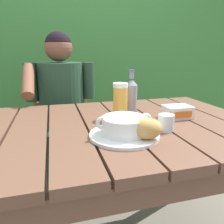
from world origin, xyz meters
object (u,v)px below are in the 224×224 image
chair_near_diner (63,126)px  beer_bottle (131,95)px  person_eating (62,104)px  water_glass_small (166,123)px  beer_glass (120,101)px  table_knife (145,123)px  serving_plate (124,135)px  butter_tub (178,112)px  bread_roll (147,129)px  soup_bowl (124,125)px

chair_near_diner → beer_bottle: (0.33, -0.73, 0.38)m
person_eating → water_glass_small: person_eating is taller
beer_glass → table_knife: bearing=-57.3°
serving_plate → person_eating: bearing=103.0°
serving_plate → water_glass_small: 0.18m
beer_bottle → butter_tub: (0.18, -0.15, -0.06)m
bread_roll → water_glass_small: (0.12, 0.09, -0.02)m
butter_tub → beer_glass: bearing=163.6°
chair_near_diner → person_eating: (-0.00, -0.20, 0.23)m
bread_roll → butter_tub: (0.26, 0.23, -0.02)m
soup_bowl → bread_roll: 0.09m
person_eating → beer_bottle: person_eating is taller
serving_plate → beer_glass: size_ratio=1.57×
soup_bowl → beer_bottle: beer_bottle is taller
beer_glass → beer_bottle: beer_bottle is taller
chair_near_diner → person_eating: bearing=-90.8°
bread_roll → beer_glass: 0.31m
serving_plate → table_knife: serving_plate is taller
water_glass_small → table_knife: size_ratio=0.47×
serving_plate → soup_bowl: bearing=-82.9°
soup_bowl → water_glass_small: bearing=5.2°
beer_bottle → water_glass_small: (0.04, -0.29, -0.06)m
butter_tub → table_knife: (-0.19, -0.04, -0.03)m
person_eating → beer_glass: 0.66m
chair_near_diner → table_knife: (0.33, -0.92, 0.29)m
beer_glass → table_knife: 0.17m
serving_plate → table_knife: 0.18m
serving_plate → water_glass_small: size_ratio=3.94×
soup_bowl → bread_roll: bread_roll is taller
chair_near_diner → table_knife: 1.02m
beer_glass → beer_bottle: (0.08, 0.07, 0.01)m
bread_roll → water_glass_small: 0.15m
water_glass_small → bread_roll: bearing=-144.0°
chair_near_diner → butter_tub: 1.06m
beer_glass → table_knife: beer_glass is taller
beer_glass → water_glass_small: size_ratio=2.52×
person_eating → beer_glass: (0.25, -0.60, 0.14)m
person_eating → chair_near_diner: bearing=89.2°
beer_glass → butter_tub: (0.27, -0.08, -0.05)m
chair_near_diner → table_knife: bearing=-70.5°
bread_roll → water_glass_small: bread_roll is taller
beer_glass → bread_roll: bearing=-89.5°
person_eating → soup_bowl: size_ratio=5.57×
soup_bowl → beer_glass: bearing=76.3°
person_eating → serving_plate: bearing=-77.0°
chair_near_diner → person_eating: size_ratio=0.81×
water_glass_small → beer_glass: bearing=119.2°
table_knife → serving_plate: bearing=-139.9°
person_eating → serving_plate: size_ratio=4.60×
person_eating → bread_roll: person_eating is taller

